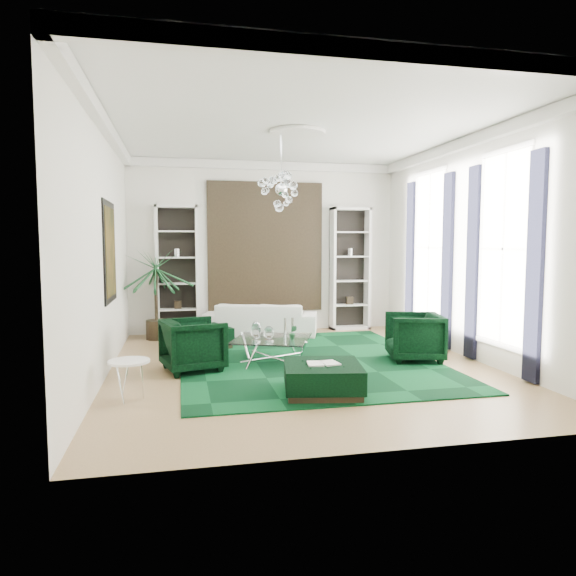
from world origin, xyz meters
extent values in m
cube|color=tan|center=(0.00, 0.00, -0.01)|extent=(6.00, 7.00, 0.02)
cube|color=white|center=(0.00, 0.00, 3.81)|extent=(6.00, 7.00, 0.02)
cube|color=white|center=(0.00, 3.51, 1.90)|extent=(6.00, 0.02, 3.80)
cube|color=white|center=(0.00, -3.51, 1.90)|extent=(6.00, 0.02, 3.80)
cube|color=white|center=(-3.01, 0.00, 1.90)|extent=(0.02, 7.00, 3.80)
cube|color=white|center=(3.01, 0.00, 1.90)|extent=(0.02, 7.00, 3.80)
cylinder|color=white|center=(0.00, 0.30, 3.77)|extent=(0.90, 0.90, 0.05)
cube|color=black|center=(0.00, 3.46, 1.90)|extent=(2.50, 0.06, 2.80)
cube|color=black|center=(-2.97, 0.60, 1.85)|extent=(0.04, 1.30, 1.60)
cube|color=white|center=(2.99, -0.90, 1.90)|extent=(0.03, 1.10, 2.90)
cube|color=black|center=(2.96, -1.68, 1.65)|extent=(0.07, 0.30, 3.25)
cube|color=black|center=(2.96, -0.12, 1.65)|extent=(0.07, 0.30, 3.25)
cube|color=white|center=(2.99, 1.50, 1.90)|extent=(0.03, 1.10, 2.90)
cube|color=black|center=(2.96, 0.72, 1.65)|extent=(0.07, 0.30, 3.25)
cube|color=black|center=(2.96, 2.28, 1.65)|extent=(0.07, 0.30, 3.25)
cube|color=black|center=(0.18, 0.34, 0.01)|extent=(4.20, 5.00, 0.02)
imported|color=white|center=(-0.20, 2.93, 0.35)|extent=(2.56, 1.59, 0.70)
imported|color=black|center=(-1.71, 0.06, 0.41)|extent=(1.09, 1.07, 0.81)
imported|color=black|center=(1.97, -0.02, 0.41)|extent=(1.07, 1.06, 0.81)
cube|color=black|center=(-1.49, 1.80, 0.20)|extent=(1.16, 1.16, 0.40)
cube|color=black|center=(-0.08, -1.56, 0.20)|extent=(1.16, 1.16, 0.40)
cube|color=white|center=(-0.08, -1.56, 0.42)|extent=(0.42, 0.28, 0.03)
cylinder|color=white|center=(-2.55, -1.31, 0.25)|extent=(0.59, 0.59, 0.50)
imported|color=#1A532A|center=(-0.11, 0.12, 0.53)|extent=(0.16, 0.15, 0.24)
camera|label=1|loc=(-1.90, -7.96, 1.99)|focal=32.00mm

